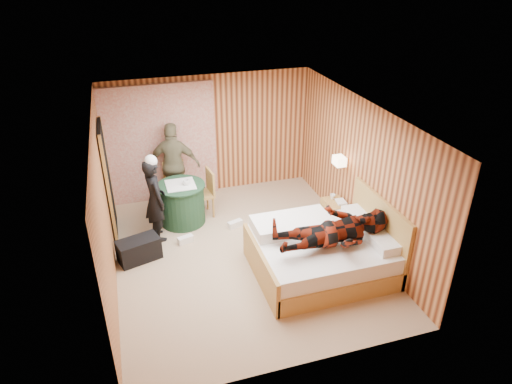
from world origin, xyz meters
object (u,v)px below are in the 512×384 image
object	(u,v)px
duffel_bag	(139,250)
chair_far	(176,181)
man_at_table	(174,165)
man_on_bed	(335,223)
round_table	(182,203)
nightstand	(334,213)
woman_standing	(155,200)
wall_lamp	(340,161)
chair_near	(205,190)
bed	(323,252)

from	to	relation	value
duffel_bag	chair_far	bearing A→B (deg)	46.00
man_at_table	man_on_bed	distance (m)	3.69
round_table	duffel_bag	xyz separation A→B (m)	(-0.89, -0.99, -0.21)
nightstand	man_on_bed	distance (m)	1.75
round_table	woman_standing	xyz separation A→B (m)	(-0.50, -0.40, 0.36)
wall_lamp	chair_far	world-z (taller)	wall_lamp
round_table	man_on_bed	xyz separation A→B (m)	(1.96, -2.37, 0.61)
wall_lamp	round_table	world-z (taller)	wall_lamp
chair_far	chair_near	distance (m)	0.75
bed	man_at_table	xyz separation A→B (m)	(-1.93, 2.90, 0.53)
wall_lamp	man_on_bed	bearing A→B (deg)	-117.71
duffel_bag	man_at_table	xyz separation A→B (m)	(0.89, 1.75, 0.67)
chair_near	man_on_bed	distance (m)	2.96
nightstand	woman_standing	size ratio (longest dim) A/B	0.34
round_table	woman_standing	size ratio (longest dim) A/B	0.59
wall_lamp	round_table	size ratio (longest dim) A/B	0.29
wall_lamp	chair_far	xyz separation A→B (m)	(-2.74, 1.61, -0.76)
chair_far	man_on_bed	xyz separation A→B (m)	(1.97, -3.08, 0.47)
man_at_table	man_on_bed	size ratio (longest dim) A/B	0.97
duffel_bag	man_at_table	size ratio (longest dim) A/B	0.40
man_at_table	round_table	bearing A→B (deg)	106.59
nightstand	man_at_table	distance (m)	3.25
chair_near	round_table	bearing A→B (deg)	-80.49
round_table	chair_far	size ratio (longest dim) A/B	0.97
man_on_bed	duffel_bag	bearing A→B (deg)	154.19
bed	chair_near	world-z (taller)	bed
chair_far	man_at_table	size ratio (longest dim) A/B	0.54
man_on_bed	chair_near	bearing A→B (deg)	120.39
duffel_bag	man_on_bed	size ratio (longest dim) A/B	0.39
nightstand	bed	bearing A→B (deg)	-123.00
bed	woman_standing	size ratio (longest dim) A/B	1.40
nightstand	round_table	world-z (taller)	round_table
bed	chair_far	world-z (taller)	bed
bed	chair_near	bearing A→B (deg)	122.30
man_on_bed	wall_lamp	bearing A→B (deg)	62.29
wall_lamp	woman_standing	size ratio (longest dim) A/B	0.17
chair_near	woman_standing	world-z (taller)	woman_standing
chair_near	man_at_table	world-z (taller)	man_at_table
man_at_table	nightstand	bearing A→B (deg)	163.91
chair_far	man_at_table	distance (m)	0.33
wall_lamp	round_table	xyz separation A→B (m)	(-2.73, 0.90, -0.90)
duffel_bag	woman_standing	xyz separation A→B (m)	(0.39, 0.59, 0.57)
wall_lamp	duffel_bag	world-z (taller)	wall_lamp
bed	chair_far	xyz separation A→B (m)	(-1.94, 2.85, 0.20)
chair_far	duffel_bag	distance (m)	1.95
chair_far	nightstand	bearing A→B (deg)	-37.72
nightstand	man_at_table	size ratio (longest dim) A/B	0.30
woman_standing	man_at_table	distance (m)	1.27
nightstand	duffel_bag	world-z (taller)	nightstand
wall_lamp	duffel_bag	xyz separation A→B (m)	(-3.62, -0.09, -1.11)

